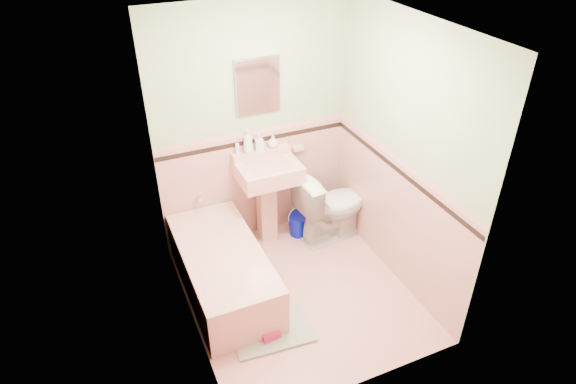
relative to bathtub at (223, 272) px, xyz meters
name	(u,v)px	position (x,y,z in m)	size (l,w,h in m)	color
floor	(299,293)	(0.63, -0.33, -0.23)	(2.20, 2.20, 0.00)	#DF9992
ceiling	(303,26)	(0.63, -0.33, 2.27)	(2.20, 2.20, 0.00)	white
wall_back	(253,128)	(0.63, 0.77, 1.02)	(2.50, 2.50, 0.00)	beige
wall_front	(372,262)	(0.63, -1.43, 1.02)	(2.50, 2.50, 0.00)	beige
wall_left	(180,209)	(-0.37, -0.33, 1.02)	(2.50, 2.50, 0.00)	beige
wall_right	(402,158)	(1.63, -0.33, 1.02)	(2.50, 2.50, 0.00)	beige
wainscot_back	(256,185)	(0.63, 0.76, 0.38)	(2.00, 2.00, 0.00)	#E19F97
wainscot_front	(363,330)	(0.63, -1.42, 0.38)	(2.00, 2.00, 0.00)	#E19F97
wainscot_left	(191,274)	(-0.36, -0.33, 0.38)	(2.20, 2.20, 0.00)	#E19F97
wainscot_right	(393,217)	(1.62, -0.33, 0.38)	(2.20, 2.20, 0.00)	#E19F97
accent_back	(255,141)	(0.63, 0.75, 0.90)	(2.00, 2.00, 0.00)	black
accent_front	(368,275)	(0.63, -1.41, 0.90)	(2.00, 2.00, 0.00)	black
accent_left	(184,223)	(-0.35, -0.33, 0.89)	(2.20, 2.20, 0.00)	black
accent_right	(399,171)	(1.61, -0.33, 0.89)	(2.20, 2.20, 0.00)	black
cap_back	(254,132)	(0.63, 0.75, 0.99)	(2.00, 2.00, 0.00)	pink
cap_front	(370,264)	(0.63, -1.41, 0.99)	(2.00, 2.00, 0.00)	pink
cap_left	(183,212)	(-0.35, -0.33, 1.00)	(2.20, 2.20, 0.00)	pink
cap_right	(400,161)	(1.61, -0.33, 1.00)	(2.20, 2.20, 0.00)	pink
bathtub	(223,272)	(0.00, 0.00, 0.00)	(0.70, 1.50, 0.45)	#DA968F
tub_faucet	(199,197)	(0.00, 0.72, 0.41)	(0.04, 0.04, 0.12)	silver
sink	(269,204)	(0.68, 0.53, 0.26)	(0.61, 0.50, 0.96)	#DA968F
sink_faucet	(263,158)	(0.68, 0.67, 0.72)	(0.02, 0.02, 0.10)	silver
medicine_cabinet	(258,85)	(0.68, 0.74, 1.47)	(0.44, 0.04, 0.55)	white
soap_dish	(298,148)	(1.10, 0.73, 0.72)	(0.12, 0.07, 0.04)	#DA968F
soap_bottle_left	(248,141)	(0.55, 0.71, 0.93)	(0.10, 0.10, 0.25)	#B2B2B2
soap_bottle_mid	(259,142)	(0.66, 0.71, 0.89)	(0.08, 0.08, 0.18)	#B2B2B2
soap_bottle_right	(273,141)	(0.81, 0.71, 0.87)	(0.10, 0.10, 0.13)	#B2B2B2
tube	(237,149)	(0.43, 0.71, 0.86)	(0.04, 0.04, 0.12)	white
toilet	(332,206)	(1.32, 0.34, 0.18)	(0.45, 0.79, 0.80)	white
bucket	(299,224)	(1.02, 0.51, -0.10)	(0.25, 0.25, 0.25)	#020EA4
bath_mat	(272,331)	(0.21, -0.67, -0.21)	(0.69, 0.46, 0.03)	gray
shoe	(271,336)	(0.17, -0.76, -0.17)	(0.15, 0.07, 0.06)	#BF1E59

